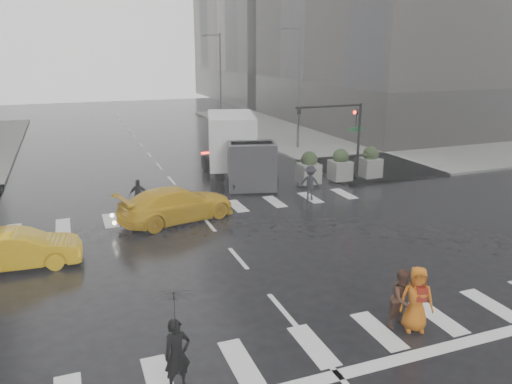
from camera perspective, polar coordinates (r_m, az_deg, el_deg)
name	(u,v)px	position (r m, az deg, el deg)	size (l,w,h in m)	color
ground	(238,258)	(18.52, -2.05, -7.58)	(120.00, 120.00, 0.00)	black
sidewalk_ne	(394,142)	(42.45, 15.53, 5.55)	(35.00, 35.00, 0.15)	slate
road_markings	(238,258)	(18.51, -2.05, -7.57)	(18.00, 48.00, 0.01)	silver
traffic_signal_pole	(344,127)	(28.38, 10.03, 7.32)	(4.45, 0.42, 4.50)	black
street_lamp_near	(298,83)	(37.84, 4.77, 12.30)	(2.15, 0.22, 9.00)	#59595B
street_lamp_far	(219,72)	(56.52, -4.24, 13.56)	(2.15, 0.22, 9.00)	#59595B
planter_west	(309,168)	(28.01, 6.07, 2.71)	(1.10, 1.10, 1.80)	slate
planter_mid	(340,165)	(28.96, 9.61, 3.01)	(1.10, 1.10, 1.80)	slate
planter_east	(370,163)	(30.00, 12.91, 3.29)	(1.10, 1.10, 1.80)	slate
pedestrian_black	(176,325)	(11.44, -9.16, -14.83)	(1.12, 1.13, 2.43)	black
pedestrian_brown	(403,298)	(14.54, 16.42, -11.57)	(0.82, 0.64, 1.69)	#462719
pedestrian_orange	(417,299)	(14.44, 17.88, -11.54)	(1.07, 0.91, 1.85)	#CC620E
pedestrian_far_a	(139,195)	(24.19, -13.26, -0.35)	(0.89, 0.54, 1.52)	black
pedestrian_far_b	(310,183)	(25.37, 6.23, 1.05)	(1.14, 0.63, 1.77)	black
taxi_mid	(19,249)	(19.38, -25.45, -5.94)	(1.44, 4.13, 1.36)	#E8AC0C
taxi_rear	(177,204)	(22.47, -9.04, -1.38)	(2.14, 4.64, 1.52)	#E8AC0C
box_truck	(236,146)	(28.97, -2.26, 5.26)	(2.62, 6.99, 3.71)	silver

